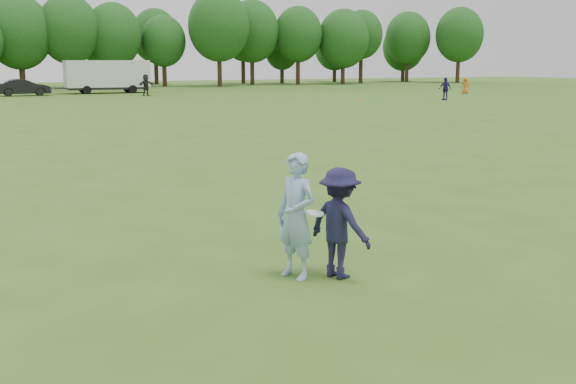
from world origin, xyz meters
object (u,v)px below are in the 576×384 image
at_px(field_cone, 359,99).
at_px(car_f, 24,87).
at_px(player_far_b, 445,89).
at_px(player_far_c, 465,86).
at_px(player_far_d, 146,85).
at_px(cargo_trailer, 107,75).
at_px(thrower, 296,216).
at_px(defender, 340,223).

bearing_deg(field_cone, car_f, 139.15).
bearing_deg(player_far_b, player_far_c, 112.48).
height_order(player_far_b, player_far_c, player_far_b).
bearing_deg(player_far_c, field_cone, 53.50).
height_order(player_far_d, car_f, player_far_d).
relative_size(player_far_c, cargo_trailer, 0.18).
xyz_separation_m(thrower, car_f, (0.90, 58.02, -0.16)).
relative_size(car_f, field_cone, 15.38).
distance_m(player_far_b, field_cone, 7.20).
height_order(car_f, cargo_trailer, cargo_trailer).
distance_m(thrower, defender, 0.64).
distance_m(defender, player_far_b, 47.23).
bearing_deg(cargo_trailer, field_cone, -54.93).
height_order(defender, car_f, defender).
xyz_separation_m(thrower, player_far_b, (31.17, 35.72, -0.01)).
distance_m(thrower, car_f, 58.03).
distance_m(car_f, cargo_trailer, 8.19).
distance_m(defender, player_far_c, 58.48).
distance_m(defender, player_far_d, 54.44).
relative_size(thrower, player_far_c, 1.17).
height_order(thrower, defender, thrower).
bearing_deg(car_f, field_cone, -133.94).
distance_m(car_f, field_cone, 30.97).
bearing_deg(cargo_trailer, car_f, -166.94).
xyz_separation_m(defender, player_far_b, (30.60, 35.98, 0.10)).
distance_m(player_far_d, cargo_trailer, 7.08).
bearing_deg(player_far_b, cargo_trailer, -156.53).
height_order(player_far_b, cargo_trailer, cargo_trailer).
bearing_deg(cargo_trailer, player_far_d, -71.93).
bearing_deg(field_cone, defender, -121.97).
relative_size(thrower, player_far_b, 1.01).
bearing_deg(car_f, thrower, 176.02).
bearing_deg(player_far_c, thrower, 81.25).
height_order(car_f, field_cone, car_f).
xyz_separation_m(player_far_b, cargo_trailer, (-22.36, 24.14, 0.86)).
distance_m(player_far_c, car_f, 41.44).
relative_size(defender, cargo_trailer, 0.18).
relative_size(defender, player_far_d, 0.83).
xyz_separation_m(defender, player_far_c, (39.05, 43.54, -0.02)).
relative_size(thrower, defender, 1.13).
distance_m(field_cone, cargo_trailer, 27.03).
distance_m(player_far_b, car_f, 37.61).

